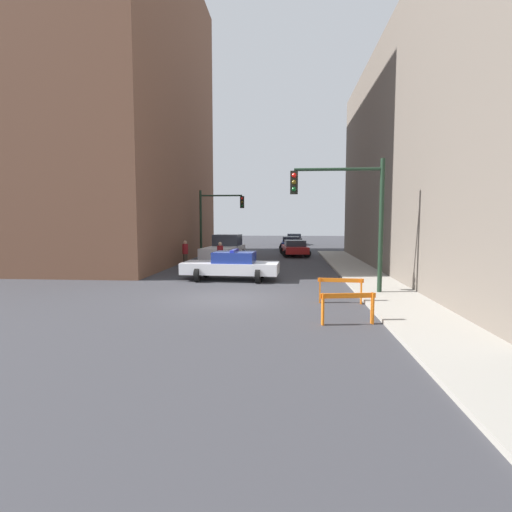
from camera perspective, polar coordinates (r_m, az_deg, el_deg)
ground_plane at (r=15.23m, az=-4.13°, el=-6.04°), size 120.00×120.00×0.00m
sidewalk_right at (r=15.55m, az=19.21°, el=-5.86°), size 2.40×44.00×0.12m
building_corner_left at (r=33.07m, az=-22.38°, el=18.60°), size 14.00×20.00×21.70m
building_right at (r=25.60m, az=31.11°, el=12.66°), size 12.00×28.00×13.23m
traffic_light_near at (r=16.12m, az=13.43°, el=7.07°), size 3.64×0.35×5.20m
traffic_light_far at (r=30.76m, az=-5.90°, el=5.97°), size 3.44×0.35×5.20m
police_car at (r=19.68m, az=-3.51°, el=-1.35°), size 4.79×2.52×1.52m
white_truck at (r=28.38m, az=-4.52°, el=1.02°), size 2.99×5.58×1.90m
parked_car_near at (r=32.81m, az=5.56°, el=1.16°), size 2.55×4.46×1.31m
parked_car_mid at (r=39.71m, az=5.00°, el=1.86°), size 2.29×4.31×1.31m
parked_car_far at (r=48.09m, az=5.45°, el=2.43°), size 2.30×4.32×1.31m
pedestrian_crossing at (r=23.68m, az=-5.14°, el=0.08°), size 0.42×0.42×1.66m
pedestrian_corner at (r=25.55m, az=-10.07°, el=0.39°), size 0.50×0.50×1.66m
barrier_front at (r=11.64m, az=12.99°, el=-6.57°), size 1.59×0.40×0.90m
barrier_mid at (r=14.49m, az=11.98°, el=-4.24°), size 1.60×0.27×0.90m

